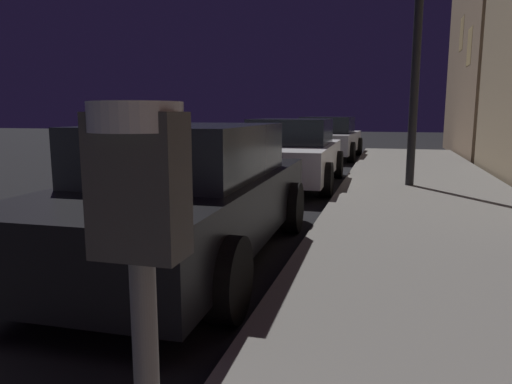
{
  "coord_description": "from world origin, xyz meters",
  "views": [
    {
      "loc": [
        4.87,
        -1.68,
        1.55
      ],
      "look_at": [
        4.09,
        1.14,
        1.06
      ],
      "focal_mm": 33.11,
      "sensor_mm": 36.0,
      "label": 1
    }
  ],
  "objects": [
    {
      "name": "parking_meter",
      "position": [
        4.39,
        -0.83,
        1.22
      ],
      "size": [
        0.19,
        0.19,
        1.42
      ],
      "color": "#59595B",
      "rests_on": "sidewalk"
    },
    {
      "name": "car_black",
      "position": [
        2.85,
        2.87,
        0.72
      ],
      "size": [
        2.08,
        4.54,
        1.43
      ],
      "color": "black",
      "rests_on": "ground"
    },
    {
      "name": "car_white",
      "position": [
        2.85,
        8.39,
        0.7
      ],
      "size": [
        2.12,
        4.44,
        1.43
      ],
      "color": "silver",
      "rests_on": "ground"
    },
    {
      "name": "car_silver",
      "position": [
        2.85,
        14.91,
        0.7
      ],
      "size": [
        2.18,
        4.54,
        1.43
      ],
      "color": "#B7B7BF",
      "rests_on": "ground"
    },
    {
      "name": "street_lamp",
      "position": [
        5.31,
        8.02,
        3.53
      ],
      "size": [
        0.44,
        0.44,
        5.05
      ],
      "color": "black",
      "rests_on": "sidewalk"
    }
  ]
}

